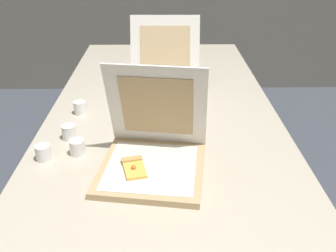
{
  "coord_description": "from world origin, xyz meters",
  "views": [
    {
      "loc": [
        0.0,
        -0.78,
        1.46
      ],
      "look_at": [
        0.02,
        0.45,
        0.8
      ],
      "focal_mm": 40.17,
      "sensor_mm": 36.0,
      "label": 1
    }
  ],
  "objects_px": {
    "pizza_box_middle": "(165,89)",
    "cup_white_mid": "(80,108)",
    "cup_white_far": "(113,82)",
    "pizza_box_front": "(152,155)",
    "cup_white_near_left": "(43,153)",
    "table": "(163,129)",
    "cup_white_near_center": "(69,132)",
    "cup_white_near_right": "(77,147)"
  },
  "relations": [
    {
      "from": "pizza_box_middle",
      "to": "cup_white_near_right",
      "type": "relative_size",
      "value": 8.21
    },
    {
      "from": "pizza_box_front",
      "to": "cup_white_near_right",
      "type": "height_order",
      "value": "pizza_box_front"
    },
    {
      "from": "table",
      "to": "pizza_box_front",
      "type": "xyz_separation_m",
      "value": [
        -0.04,
        -0.35,
        0.09
      ]
    },
    {
      "from": "table",
      "to": "cup_white_near_center",
      "type": "xyz_separation_m",
      "value": [
        -0.36,
        -0.15,
        0.07
      ]
    },
    {
      "from": "cup_white_mid",
      "to": "cup_white_near_left",
      "type": "height_order",
      "value": "same"
    },
    {
      "from": "pizza_box_middle",
      "to": "cup_white_near_left",
      "type": "xyz_separation_m",
      "value": [
        -0.42,
        -0.51,
        -0.02
      ]
    },
    {
      "from": "pizza_box_middle",
      "to": "cup_white_far",
      "type": "height_order",
      "value": "pizza_box_middle"
    },
    {
      "from": "cup_white_near_right",
      "to": "cup_white_near_left",
      "type": "relative_size",
      "value": 1.0
    },
    {
      "from": "cup_white_mid",
      "to": "cup_white_near_center",
      "type": "relative_size",
      "value": 1.0
    },
    {
      "from": "pizza_box_middle",
      "to": "cup_white_mid",
      "type": "xyz_separation_m",
      "value": [
        -0.37,
        -0.15,
        -0.02
      ]
    },
    {
      "from": "cup_white_mid",
      "to": "cup_white_near_right",
      "type": "height_order",
      "value": "same"
    },
    {
      "from": "pizza_box_front",
      "to": "cup_white_mid",
      "type": "relative_size",
      "value": 6.98
    },
    {
      "from": "cup_white_mid",
      "to": "cup_white_near_left",
      "type": "bearing_deg",
      "value": -99.03
    },
    {
      "from": "cup_white_near_right",
      "to": "pizza_box_middle",
      "type": "bearing_deg",
      "value": 56.61
    },
    {
      "from": "pizza_box_middle",
      "to": "cup_white_near_center",
      "type": "xyz_separation_m",
      "value": [
        -0.37,
        -0.36,
        -0.02
      ]
    },
    {
      "from": "cup_white_near_left",
      "to": "cup_white_mid",
      "type": "bearing_deg",
      "value": 80.97
    },
    {
      "from": "pizza_box_front",
      "to": "cup_white_near_left",
      "type": "xyz_separation_m",
      "value": [
        -0.38,
        0.06,
        -0.02
      ]
    },
    {
      "from": "cup_white_far",
      "to": "table",
      "type": "bearing_deg",
      "value": -55.54
    },
    {
      "from": "cup_white_near_left",
      "to": "cup_white_far",
      "type": "height_order",
      "value": "same"
    },
    {
      "from": "table",
      "to": "pizza_box_middle",
      "type": "distance_m",
      "value": 0.23
    },
    {
      "from": "cup_white_mid",
      "to": "cup_white_near_left",
      "type": "xyz_separation_m",
      "value": [
        -0.06,
        -0.36,
        0.0
      ]
    },
    {
      "from": "pizza_box_front",
      "to": "cup_white_mid",
      "type": "height_order",
      "value": "pizza_box_front"
    },
    {
      "from": "table",
      "to": "pizza_box_front",
      "type": "distance_m",
      "value": 0.36
    },
    {
      "from": "pizza_box_front",
      "to": "cup_white_far",
      "type": "height_order",
      "value": "pizza_box_front"
    },
    {
      "from": "pizza_box_middle",
      "to": "cup_white_mid",
      "type": "relative_size",
      "value": 8.21
    },
    {
      "from": "table",
      "to": "cup_white_far",
      "type": "relative_size",
      "value": 40.71
    },
    {
      "from": "pizza_box_front",
      "to": "pizza_box_middle",
      "type": "height_order",
      "value": "pizza_box_front"
    },
    {
      "from": "table",
      "to": "cup_white_near_left",
      "type": "height_order",
      "value": "cup_white_near_left"
    },
    {
      "from": "table",
      "to": "cup_white_near_center",
      "type": "relative_size",
      "value": 40.71
    },
    {
      "from": "pizza_box_middle",
      "to": "cup_white_near_center",
      "type": "bearing_deg",
      "value": -134.46
    },
    {
      "from": "table",
      "to": "cup_white_near_right",
      "type": "xyz_separation_m",
      "value": [
        -0.3,
        -0.26,
        0.07
      ]
    },
    {
      "from": "cup_white_mid",
      "to": "cup_white_far",
      "type": "xyz_separation_m",
      "value": [
        0.11,
        0.3,
        0.0
      ]
    },
    {
      "from": "cup_white_near_right",
      "to": "cup_white_far",
      "type": "bearing_deg",
      "value": 85.04
    },
    {
      "from": "cup_white_mid",
      "to": "cup_white_far",
      "type": "relative_size",
      "value": 1.0
    },
    {
      "from": "pizza_box_middle",
      "to": "cup_white_far",
      "type": "distance_m",
      "value": 0.3
    },
    {
      "from": "cup_white_near_left",
      "to": "cup_white_near_center",
      "type": "bearing_deg",
      "value": 68.86
    },
    {
      "from": "cup_white_far",
      "to": "pizza_box_front",
      "type": "bearing_deg",
      "value": -73.35
    },
    {
      "from": "pizza_box_middle",
      "to": "pizza_box_front",
      "type": "bearing_deg",
      "value": -93.74
    },
    {
      "from": "cup_white_near_right",
      "to": "cup_white_far",
      "type": "distance_m",
      "value": 0.63
    },
    {
      "from": "cup_white_mid",
      "to": "cup_white_far",
      "type": "bearing_deg",
      "value": 70.19
    },
    {
      "from": "cup_white_near_center",
      "to": "cup_white_near_right",
      "type": "bearing_deg",
      "value": -64.32
    },
    {
      "from": "table",
      "to": "cup_white_far",
      "type": "xyz_separation_m",
      "value": [
        -0.25,
        0.36,
        0.07
      ]
    }
  ]
}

